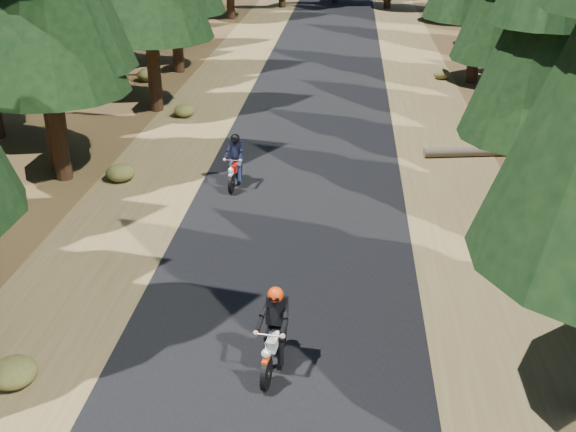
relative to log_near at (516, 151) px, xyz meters
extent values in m
plane|color=#402917|center=(-6.91, -9.54, -0.16)|extent=(120.00, 120.00, 0.00)
cube|color=black|center=(-6.91, -4.54, -0.15)|extent=(6.00, 100.00, 0.01)
cube|color=brown|center=(-11.51, -4.54, -0.16)|extent=(3.20, 100.00, 0.01)
cube|color=brown|center=(-2.31, -4.54, -0.16)|extent=(3.20, 100.00, 0.01)
cylinder|color=black|center=(-14.17, -3.37, 2.51)|extent=(0.51, 0.51, 5.34)
cylinder|color=black|center=(-0.86, -5.06, 2.10)|extent=(0.48, 0.48, 4.52)
cone|color=black|center=(-0.86, -5.06, 4.92)|extent=(3.84, 3.84, 5.65)
cylinder|color=black|center=(-14.62, -2.58, 3.05)|extent=(0.56, 0.56, 6.43)
cylinder|color=black|center=(-13.27, 4.35, 2.70)|extent=(0.53, 0.53, 5.72)
cylinder|color=black|center=(0.07, 4.53, 2.09)|extent=(0.48, 0.48, 4.51)
cylinder|color=black|center=(-16.67, 7.31, 3.02)|extent=(0.55, 0.55, 6.37)
cylinder|color=black|center=(-13.91, 11.22, 2.66)|extent=(0.53, 0.53, 5.64)
cylinder|color=black|center=(0.02, 10.19, 2.75)|extent=(0.53, 0.53, 5.83)
cylinder|color=black|center=(-17.77, 13.68, 2.56)|extent=(0.52, 0.52, 5.45)
cylinder|color=black|center=(4.61, 14.61, 2.15)|extent=(0.48, 0.48, 4.61)
cylinder|color=black|center=(-15.03, 17.91, 2.05)|extent=(0.48, 0.48, 4.42)
cylinder|color=#4C4233|center=(0.00, 0.00, 0.00)|extent=(6.16, 1.32, 0.32)
ellipsoid|color=#474C1E|center=(-11.32, -13.29, 0.09)|extent=(0.84, 0.84, 0.50)
ellipsoid|color=#474C1E|center=(-12.39, -3.41, 0.10)|extent=(0.88, 0.88, 0.53)
ellipsoid|color=#474C1E|center=(-1.27, 10.75, 0.08)|extent=(0.78, 0.78, 0.47)
ellipsoid|color=#474C1E|center=(-0.96, 2.27, 0.06)|extent=(0.72, 0.72, 0.43)
ellipsoid|color=#474C1E|center=(-11.96, 3.51, 0.08)|extent=(0.81, 0.81, 0.48)
ellipsoid|color=#474C1E|center=(0.06, -3.17, 0.09)|extent=(0.82, 0.82, 0.49)
ellipsoid|color=#474C1E|center=(-1.50, -7.96, 0.08)|extent=(0.79, 0.79, 0.48)
ellipsoid|color=#474C1E|center=(-14.90, 9.11, 0.14)|extent=(0.99, 0.99, 0.59)
cube|color=black|center=(-6.79, -12.45, 0.93)|extent=(0.39, 0.26, 0.52)
sphere|color=red|center=(-6.79, -12.45, 1.31)|extent=(0.33, 0.33, 0.29)
cube|color=black|center=(-8.87, -3.54, 0.90)|extent=(0.36, 0.23, 0.50)
sphere|color=black|center=(-8.87, -3.54, 1.27)|extent=(0.29, 0.29, 0.28)
camera|label=1|loc=(-5.61, -23.31, 7.80)|focal=45.00mm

